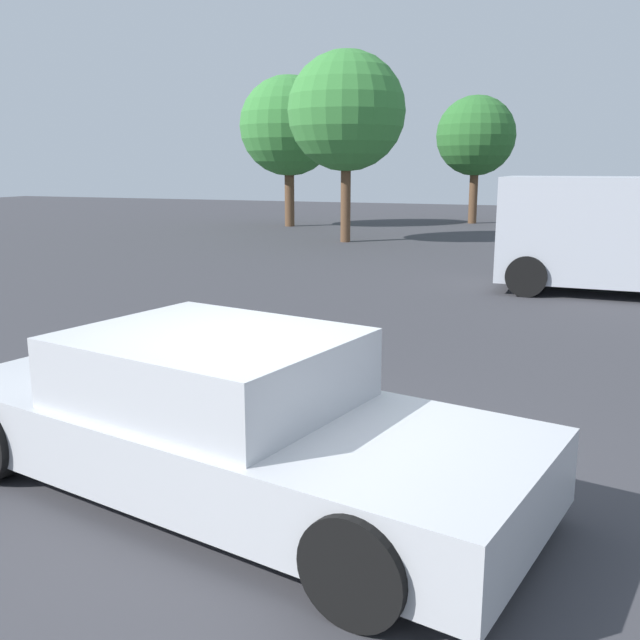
# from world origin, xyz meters

# --- Properties ---
(ground_plane) EXTENTS (80.00, 80.00, 0.00)m
(ground_plane) POSITION_xyz_m (0.00, 0.00, 0.00)
(ground_plane) COLOR #38383D
(sedan_foreground) EXTENTS (4.96, 2.71, 1.20)m
(sedan_foreground) POSITION_xyz_m (-0.32, -0.11, 0.56)
(sedan_foreground) COLOR #B7BABF
(sedan_foreground) RESTS_ON ground_plane
(tree_back_left) EXTENTS (3.23, 3.23, 5.18)m
(tree_back_left) POSITION_xyz_m (-2.69, 25.79, 3.55)
(tree_back_left) COLOR brown
(tree_back_left) RESTS_ON ground_plane
(tree_back_center) EXTENTS (3.82, 3.82, 5.79)m
(tree_back_center) POSITION_xyz_m (-9.26, 21.68, 3.87)
(tree_back_center) COLOR brown
(tree_back_center) RESTS_ON ground_plane
(tree_back_right) EXTENTS (3.64, 3.64, 5.83)m
(tree_back_right) POSITION_xyz_m (-5.24, 16.90, 4.00)
(tree_back_right) COLOR brown
(tree_back_right) RESTS_ON ground_plane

